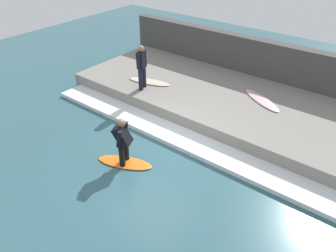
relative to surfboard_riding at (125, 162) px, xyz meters
name	(u,v)px	position (x,y,z in m)	size (l,w,h in m)	color
ground_plane	(153,156)	(0.77, -0.43, -0.03)	(28.00, 28.00, 0.00)	#335B66
concrete_ledge	(219,100)	(4.66, -0.43, 0.24)	(4.40, 11.32, 0.54)	gray
back_wall	(251,62)	(7.11, -0.43, 0.97)	(0.50, 11.88, 2.00)	#474442
wave_foam_crest	(176,136)	(1.96, -0.43, 0.04)	(1.00, 10.75, 0.14)	white
surfboard_riding	(125,162)	(0.00, 0.00, 0.00)	(1.14, 1.74, 0.06)	orange
surfer_riding	(123,139)	(0.00, 0.00, 0.84)	(0.56, 0.61, 1.47)	black
surfer_waiting_near	(142,65)	(3.20, 2.11, 1.46)	(0.55, 0.35, 1.68)	black
surfboard_waiting_near	(149,82)	(3.75, 2.25, 0.54)	(0.93, 1.81, 0.06)	beige
surfboard_spare	(262,100)	(5.06, -1.90, 0.54)	(1.34, 1.85, 0.06)	beige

